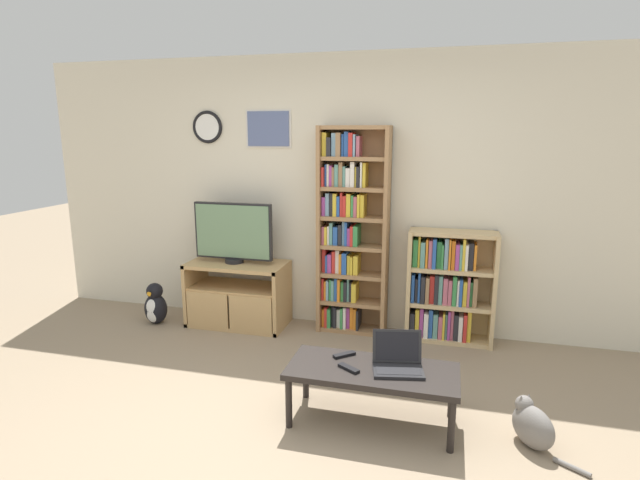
{
  "coord_description": "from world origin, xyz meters",
  "views": [
    {
      "loc": [
        1.03,
        -2.55,
        1.89
      ],
      "look_at": [
        0.05,
        1.15,
        1.06
      ],
      "focal_mm": 28.0,
      "sensor_mm": 36.0,
      "label": 1
    }
  ],
  "objects_px": {
    "television": "(233,233)",
    "remote_far_from_laptop": "(344,355)",
    "cat": "(532,425)",
    "penguin_figurine": "(155,305)",
    "bookshelf_short": "(446,288)",
    "remote_near_laptop": "(349,368)",
    "laptop": "(398,360)",
    "coffee_table": "(372,374)",
    "tv_stand": "(238,294)",
    "bookshelf_tall": "(349,232)"
  },
  "relations": [
    {
      "from": "television",
      "to": "laptop",
      "type": "distance_m",
      "value": 2.26
    },
    {
      "from": "bookshelf_tall",
      "to": "penguin_figurine",
      "type": "height_order",
      "value": "bookshelf_tall"
    },
    {
      "from": "laptop",
      "to": "cat",
      "type": "bearing_deg",
      "value": -14.3
    },
    {
      "from": "coffee_table",
      "to": "laptop",
      "type": "height_order",
      "value": "laptop"
    },
    {
      "from": "coffee_table",
      "to": "bookshelf_short",
      "type": "bearing_deg",
      "value": 73.86
    },
    {
      "from": "tv_stand",
      "to": "bookshelf_short",
      "type": "relative_size",
      "value": 0.94
    },
    {
      "from": "cat",
      "to": "television",
      "type": "bearing_deg",
      "value": 115.62
    },
    {
      "from": "bookshelf_short",
      "to": "remote_near_laptop",
      "type": "height_order",
      "value": "bookshelf_short"
    },
    {
      "from": "bookshelf_short",
      "to": "remote_far_from_laptop",
      "type": "height_order",
      "value": "bookshelf_short"
    },
    {
      "from": "bookshelf_tall",
      "to": "coffee_table",
      "type": "relative_size",
      "value": 1.76
    },
    {
      "from": "coffee_table",
      "to": "bookshelf_tall",
      "type": "bearing_deg",
      "value": 107.38
    },
    {
      "from": "bookshelf_short",
      "to": "remote_far_from_laptop",
      "type": "bearing_deg",
      "value": -115.32
    },
    {
      "from": "bookshelf_tall",
      "to": "remote_far_from_laptop",
      "type": "height_order",
      "value": "bookshelf_tall"
    },
    {
      "from": "tv_stand",
      "to": "coffee_table",
      "type": "xyz_separation_m",
      "value": [
        1.56,
        -1.37,
        0.02
      ]
    },
    {
      "from": "laptop",
      "to": "remote_far_from_laptop",
      "type": "bearing_deg",
      "value": 154.5
    },
    {
      "from": "cat",
      "to": "penguin_figurine",
      "type": "distance_m",
      "value": 3.56
    },
    {
      "from": "remote_far_from_laptop",
      "to": "bookshelf_tall",
      "type": "bearing_deg",
      "value": -31.25
    },
    {
      "from": "tv_stand",
      "to": "penguin_figurine",
      "type": "bearing_deg",
      "value": -166.25
    },
    {
      "from": "coffee_table",
      "to": "remote_far_from_laptop",
      "type": "distance_m",
      "value": 0.26
    },
    {
      "from": "remote_near_laptop",
      "to": "cat",
      "type": "bearing_deg",
      "value": 125.59
    },
    {
      "from": "bookshelf_short",
      "to": "tv_stand",
      "type": "bearing_deg",
      "value": -175.85
    },
    {
      "from": "bookshelf_short",
      "to": "coffee_table",
      "type": "relative_size",
      "value": 0.93
    },
    {
      "from": "television",
      "to": "remote_far_from_laptop",
      "type": "height_order",
      "value": "television"
    },
    {
      "from": "television",
      "to": "laptop",
      "type": "xyz_separation_m",
      "value": [
        1.75,
        -1.35,
        -0.49
      ]
    },
    {
      "from": "coffee_table",
      "to": "penguin_figurine",
      "type": "distance_m",
      "value": 2.65
    },
    {
      "from": "bookshelf_short",
      "to": "remote_far_from_laptop",
      "type": "distance_m",
      "value": 1.53
    },
    {
      "from": "remote_near_laptop",
      "to": "penguin_figurine",
      "type": "height_order",
      "value": "penguin_figurine"
    },
    {
      "from": "cat",
      "to": "penguin_figurine",
      "type": "bearing_deg",
      "value": 124.64
    },
    {
      "from": "tv_stand",
      "to": "bookshelf_short",
      "type": "xyz_separation_m",
      "value": [
        2.0,
        0.15,
        0.18
      ]
    },
    {
      "from": "tv_stand",
      "to": "remote_near_laptop",
      "type": "distance_m",
      "value": 2.01
    },
    {
      "from": "coffee_table",
      "to": "remote_near_laptop",
      "type": "bearing_deg",
      "value": -159.38
    },
    {
      "from": "bookshelf_short",
      "to": "penguin_figurine",
      "type": "height_order",
      "value": "bookshelf_short"
    },
    {
      "from": "bookshelf_short",
      "to": "laptop",
      "type": "height_order",
      "value": "bookshelf_short"
    },
    {
      "from": "cat",
      "to": "penguin_figurine",
      "type": "xyz_separation_m",
      "value": [
        -3.36,
        1.17,
        0.06
      ]
    },
    {
      "from": "remote_far_from_laptop",
      "to": "penguin_figurine",
      "type": "xyz_separation_m",
      "value": [
        -2.15,
        1.04,
        -0.2
      ]
    },
    {
      "from": "laptop",
      "to": "cat",
      "type": "distance_m",
      "value": 0.89
    },
    {
      "from": "remote_near_laptop",
      "to": "cat",
      "type": "relative_size",
      "value": 0.36
    },
    {
      "from": "coffee_table",
      "to": "cat",
      "type": "distance_m",
      "value": 1.01
    },
    {
      "from": "coffee_table",
      "to": "cat",
      "type": "bearing_deg",
      "value": -0.04
    },
    {
      "from": "cat",
      "to": "bookshelf_tall",
      "type": "bearing_deg",
      "value": 97.73
    },
    {
      "from": "television",
      "to": "bookshelf_short",
      "type": "xyz_separation_m",
      "value": [
        2.03,
        0.13,
        -0.43
      ]
    },
    {
      "from": "cat",
      "to": "penguin_figurine",
      "type": "height_order",
      "value": "penguin_figurine"
    },
    {
      "from": "bookshelf_tall",
      "to": "remote_near_laptop",
      "type": "relative_size",
      "value": 12.29
    },
    {
      "from": "tv_stand",
      "to": "bookshelf_tall",
      "type": "distance_m",
      "value": 1.27
    },
    {
      "from": "bookshelf_short",
      "to": "laptop",
      "type": "bearing_deg",
      "value": -100.81
    },
    {
      "from": "television",
      "to": "penguin_figurine",
      "type": "bearing_deg",
      "value": -164.69
    },
    {
      "from": "bookshelf_short",
      "to": "laptop",
      "type": "xyz_separation_m",
      "value": [
        -0.28,
        -1.48,
        -0.06
      ]
    },
    {
      "from": "television",
      "to": "remote_near_laptop",
      "type": "distance_m",
      "value": 2.11
    },
    {
      "from": "television",
      "to": "remote_near_laptop",
      "type": "bearing_deg",
      "value": -44.96
    },
    {
      "from": "tv_stand",
      "to": "penguin_figurine",
      "type": "xyz_separation_m",
      "value": [
        -0.81,
        -0.2,
        -0.13
      ]
    }
  ]
}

